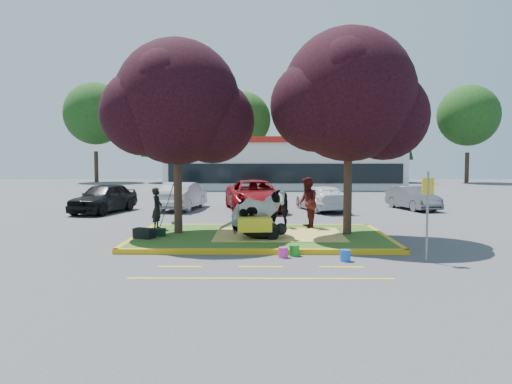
{
  "coord_description": "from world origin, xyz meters",
  "views": [
    {
      "loc": [
        0.0,
        -16.39,
        2.72
      ],
      "look_at": [
        -0.16,
        0.5,
        1.53
      ],
      "focal_mm": 35.0,
      "sensor_mm": 36.0,
      "label": 1
    }
  ],
  "objects_px": {
    "handler": "(157,208)",
    "car_black": "(104,198)",
    "bucket_pink": "(283,252)",
    "calf": "(261,230)",
    "wheelbarrow": "(255,225)",
    "cow": "(258,213)",
    "car_silver": "(183,196)",
    "sign_post": "(427,207)",
    "bucket_green": "(294,250)",
    "bucket_blue": "(345,255)"
  },
  "relations": [
    {
      "from": "cow",
      "to": "wheelbarrow",
      "type": "xyz_separation_m",
      "value": [
        -0.07,
        -0.65,
        -0.31
      ]
    },
    {
      "from": "cow",
      "to": "wheelbarrow",
      "type": "height_order",
      "value": "cow"
    },
    {
      "from": "handler",
      "to": "car_black",
      "type": "relative_size",
      "value": 0.35
    },
    {
      "from": "car_silver",
      "to": "wheelbarrow",
      "type": "bearing_deg",
      "value": 118.51
    },
    {
      "from": "sign_post",
      "to": "calf",
      "type": "bearing_deg",
      "value": 134.82
    },
    {
      "from": "wheelbarrow",
      "to": "bucket_blue",
      "type": "relative_size",
      "value": 6.18
    },
    {
      "from": "bucket_green",
      "to": "bucket_blue",
      "type": "bearing_deg",
      "value": -28.47
    },
    {
      "from": "car_black",
      "to": "wheelbarrow",
      "type": "bearing_deg",
      "value": -35.97
    },
    {
      "from": "handler",
      "to": "bucket_pink",
      "type": "relative_size",
      "value": 5.33
    },
    {
      "from": "sign_post",
      "to": "bucket_blue",
      "type": "height_order",
      "value": "sign_post"
    },
    {
      "from": "cow",
      "to": "calf",
      "type": "bearing_deg",
      "value": -145.52
    },
    {
      "from": "wheelbarrow",
      "to": "car_black",
      "type": "height_order",
      "value": "car_black"
    },
    {
      "from": "sign_post",
      "to": "bucket_pink",
      "type": "xyz_separation_m",
      "value": [
        -3.69,
        0.53,
        -1.3
      ]
    },
    {
      "from": "handler",
      "to": "car_silver",
      "type": "relative_size",
      "value": 0.34
    },
    {
      "from": "cow",
      "to": "car_black",
      "type": "xyz_separation_m",
      "value": [
        -7.59,
        8.32,
        -0.21
      ]
    },
    {
      "from": "wheelbarrow",
      "to": "bucket_blue",
      "type": "height_order",
      "value": "wheelbarrow"
    },
    {
      "from": "sign_post",
      "to": "car_silver",
      "type": "bearing_deg",
      "value": 110.63
    },
    {
      "from": "bucket_pink",
      "to": "car_silver",
      "type": "height_order",
      "value": "car_silver"
    },
    {
      "from": "car_silver",
      "to": "sign_post",
      "type": "bearing_deg",
      "value": 131.08
    },
    {
      "from": "sign_post",
      "to": "bucket_pink",
      "type": "relative_size",
      "value": 8.44
    },
    {
      "from": "cow",
      "to": "bucket_green",
      "type": "distance_m",
      "value": 2.66
    },
    {
      "from": "calf",
      "to": "bucket_pink",
      "type": "height_order",
      "value": "calf"
    },
    {
      "from": "sign_post",
      "to": "car_silver",
      "type": "xyz_separation_m",
      "value": [
        -8.35,
        12.92,
        -0.73
      ]
    },
    {
      "from": "car_black",
      "to": "car_silver",
      "type": "relative_size",
      "value": 0.99
    },
    {
      "from": "bucket_pink",
      "to": "bucket_blue",
      "type": "bearing_deg",
      "value": -15.89
    },
    {
      "from": "calf",
      "to": "bucket_blue",
      "type": "distance_m",
      "value": 3.48
    },
    {
      "from": "bucket_green",
      "to": "calf",
      "type": "bearing_deg",
      "value": 114.33
    },
    {
      "from": "handler",
      "to": "car_black",
      "type": "bearing_deg",
      "value": 35.64
    },
    {
      "from": "bucket_blue",
      "to": "car_black",
      "type": "height_order",
      "value": "car_black"
    },
    {
      "from": "wheelbarrow",
      "to": "bucket_pink",
      "type": "xyz_separation_m",
      "value": [
        0.78,
        -1.91,
        -0.49
      ]
    },
    {
      "from": "handler",
      "to": "cow",
      "type": "bearing_deg",
      "value": -111.44
    },
    {
      "from": "wheelbarrow",
      "to": "car_black",
      "type": "bearing_deg",
      "value": 125.37
    },
    {
      "from": "bucket_pink",
      "to": "calf",
      "type": "bearing_deg",
      "value": 104.65
    },
    {
      "from": "handler",
      "to": "car_black",
      "type": "xyz_separation_m",
      "value": [
        -3.99,
        6.57,
        -0.16
      ]
    },
    {
      "from": "wheelbarrow",
      "to": "bucket_pink",
      "type": "height_order",
      "value": "wheelbarrow"
    },
    {
      "from": "bucket_green",
      "to": "car_black",
      "type": "distance_m",
      "value": 13.7
    },
    {
      "from": "wheelbarrow",
      "to": "car_silver",
      "type": "xyz_separation_m",
      "value": [
        -3.87,
        10.47,
        0.08
      ]
    },
    {
      "from": "bucket_pink",
      "to": "sign_post",
      "type": "bearing_deg",
      "value": -8.23
    },
    {
      "from": "wheelbarrow",
      "to": "handler",
      "type": "bearing_deg",
      "value": 141.27
    },
    {
      "from": "cow",
      "to": "car_black",
      "type": "bearing_deg",
      "value": 55.65
    },
    {
      "from": "calf",
      "to": "sign_post",
      "type": "distance_m",
      "value": 5.2
    },
    {
      "from": "handler",
      "to": "car_silver",
      "type": "xyz_separation_m",
      "value": [
        -0.35,
        8.08,
        -0.18
      ]
    },
    {
      "from": "bucket_blue",
      "to": "car_silver",
      "type": "relative_size",
      "value": 0.07
    },
    {
      "from": "bucket_green",
      "to": "car_silver",
      "type": "distance_m",
      "value": 13.14
    },
    {
      "from": "calf",
      "to": "handler",
      "type": "distance_m",
      "value": 4.28
    },
    {
      "from": "wheelbarrow",
      "to": "car_silver",
      "type": "distance_m",
      "value": 11.17
    },
    {
      "from": "cow",
      "to": "wheelbarrow",
      "type": "relative_size",
      "value": 1.0
    },
    {
      "from": "calf",
      "to": "handler",
      "type": "bearing_deg",
      "value": 148.42
    },
    {
      "from": "handler",
      "to": "bucket_pink",
      "type": "height_order",
      "value": "handler"
    },
    {
      "from": "bucket_green",
      "to": "bucket_blue",
      "type": "relative_size",
      "value": 1.0
    }
  ]
}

